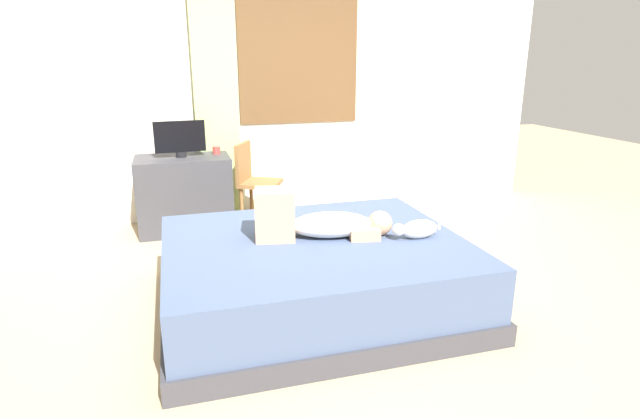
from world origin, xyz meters
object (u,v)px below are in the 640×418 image
cat (417,229)px  cup (216,150)px  tv_monitor (180,138)px  chair_by_desk (253,178)px  desk (185,194)px  bed (314,274)px  person_lying (317,221)px

cat → cup: cup is taller
tv_monitor → cat: bearing=-55.2°
cup → chair_by_desk: chair_by_desk is taller
cat → chair_by_desk: chair_by_desk is taller
cup → desk: bearing=-168.5°
bed → cat: size_ratio=5.69×
person_lying → cat: 0.68m
cat → tv_monitor: tv_monitor is taller
desk → tv_monitor: (-0.01, -0.00, 0.55)m
tv_monitor → chair_by_desk: size_ratio=0.56×
bed → chair_by_desk: bearing=93.6°
person_lying → cup: person_lying is taller
chair_by_desk → desk: bearing=171.2°
desk → cup: bearing=11.5°
chair_by_desk → cat: bearing=-68.5°
person_lying → tv_monitor: 2.09m
person_lying → tv_monitor: tv_monitor is taller
desk → tv_monitor: tv_monitor is taller
person_lying → bed: bearing=-123.7°
cat → person_lying: bearing=161.2°
person_lying → chair_by_desk: 1.80m
person_lying → desk: size_ratio=1.05×
bed → person_lying: 0.37m
cat → desk: size_ratio=0.40×
desk → tv_monitor: bearing=-180.0°
bed → cup: bearing=102.6°
cat → cup: 2.47m
tv_monitor → chair_by_desk: 0.80m
cat → desk: 2.58m
cat → desk: (-1.46, 2.12, -0.19)m
bed → cat: cat is taller
chair_by_desk → tv_monitor: bearing=171.3°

